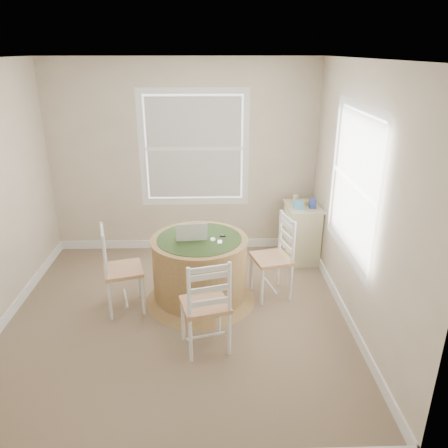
{
  "coord_description": "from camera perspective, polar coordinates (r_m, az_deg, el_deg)",
  "views": [
    {
      "loc": [
        0.38,
        -3.98,
        2.68
      ],
      "look_at": [
        0.51,
        0.45,
        0.9
      ],
      "focal_mm": 35.0,
      "sensor_mm": 36.0,
      "label": 1
    }
  ],
  "objects": [
    {
      "name": "mouse",
      "position": [
        4.71,
        -1.47,
        -2.04
      ],
      "size": [
        0.06,
        0.1,
        0.03
      ],
      "primitive_type": "ellipsoid",
      "rotation": [
        0.0,
        0.0,
        -0.02
      ],
      "color": "white",
      "rests_on": "round_table"
    },
    {
      "name": "round_table",
      "position": [
        4.91,
        -3.16,
        -5.6
      ],
      "size": [
        1.24,
        1.24,
        0.76
      ],
      "rotation": [
        0.0,
        0.0,
        -0.02
      ],
      "color": "#A28448",
      "rests_on": "ground"
    },
    {
      "name": "cup_cream",
      "position": [
        5.92,
        9.36,
        3.3
      ],
      "size": [
        0.07,
        0.07,
        0.09
      ],
      "primitive_type": "cylinder",
      "color": "beige",
      "rests_on": "corner_chest"
    },
    {
      "name": "tissue_box",
      "position": [
        5.68,
        9.7,
        2.51
      ],
      "size": [
        0.12,
        0.12,
        0.1
      ],
      "primitive_type": "cube",
      "rotation": [
        0.0,
        0.0,
        0.03
      ],
      "color": "#559BC3",
      "rests_on": "corner_chest"
    },
    {
      "name": "chair_near",
      "position": [
        4.12,
        -2.49,
        -10.42
      ],
      "size": [
        0.51,
        0.49,
        0.95
      ],
      "primitive_type": null,
      "rotation": [
        0.0,
        0.0,
        3.4
      ],
      "color": "white",
      "rests_on": "ground"
    },
    {
      "name": "corner_chest",
      "position": [
        5.94,
        10.06,
        -1.12
      ],
      "size": [
        0.45,
        0.6,
        0.77
      ],
      "rotation": [
        0.0,
        0.0,
        0.03
      ],
      "color": "beige",
      "rests_on": "ground"
    },
    {
      "name": "keys",
      "position": [
        4.8,
        -0.16,
        -1.57
      ],
      "size": [
        0.06,
        0.05,
        0.02
      ],
      "primitive_type": "cube",
      "rotation": [
        0.0,
        0.0,
        -0.02
      ],
      "color": "black",
      "rests_on": "round_table"
    },
    {
      "name": "chair_left",
      "position": [
        4.84,
        -13.04,
        -5.8
      ],
      "size": [
        0.5,
        0.51,
        0.95
      ],
      "primitive_type": null,
      "rotation": [
        0.0,
        0.0,
        1.84
      ],
      "color": "white",
      "rests_on": "ground"
    },
    {
      "name": "laptop",
      "position": [
        4.76,
        -4.28,
        -1.53
      ],
      "size": [
        0.35,
        0.32,
        0.23
      ],
      "rotation": [
        0.0,
        0.0,
        3.22
      ],
      "color": "white",
      "rests_on": "round_table"
    },
    {
      "name": "box_yellow",
      "position": [
        5.84,
        10.48,
        2.78
      ],
      "size": [
        0.15,
        0.1,
        0.06
      ],
      "primitive_type": "cube",
      "rotation": [
        0.0,
        0.0,
        0.03
      ],
      "color": "gold",
      "rests_on": "corner_chest"
    },
    {
      "name": "phone",
      "position": [
        4.66,
        -0.55,
        -2.41
      ],
      "size": [
        0.05,
        0.09,
        0.02
      ],
      "primitive_type": "cube",
      "rotation": [
        0.0,
        0.0,
        -0.02
      ],
      "color": "#B7BABF",
      "rests_on": "round_table"
    },
    {
      "name": "room",
      "position": [
        4.37,
        -4.36,
        3.42
      ],
      "size": [
        3.64,
        3.64,
        2.64
      ],
      "color": "#856954",
      "rests_on": "ground"
    },
    {
      "name": "chair_right",
      "position": [
        4.99,
        6.22,
        -4.46
      ],
      "size": [
        0.49,
        0.51,
        0.95
      ],
      "primitive_type": null,
      "rotation": [
        0.0,
        0.0,
        -1.32
      ],
      "color": "white",
      "rests_on": "ground"
    },
    {
      "name": "box_blue",
      "position": [
        5.73,
        11.49,
        2.65
      ],
      "size": [
        0.08,
        0.08,
        0.12
      ],
      "primitive_type": "cube",
      "rotation": [
        0.0,
        0.0,
        0.03
      ],
      "color": "#354BA0",
      "rests_on": "corner_chest"
    }
  ]
}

